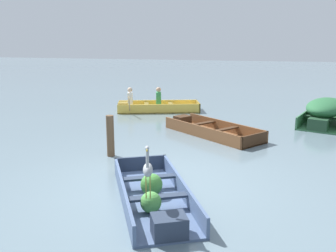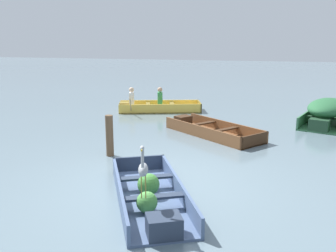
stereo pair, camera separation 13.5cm
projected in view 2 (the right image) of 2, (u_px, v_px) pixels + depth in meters
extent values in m
plane|color=slate|center=(160.00, 180.00, 7.25)|extent=(80.00, 80.00, 0.00)
cube|color=#475B7F|center=(150.00, 199.00, 6.36)|extent=(2.24, 3.04, 0.04)
cube|color=#475B7F|center=(179.00, 189.00, 6.42)|extent=(1.34, 2.59, 0.33)
cube|color=#475B7F|center=(120.00, 194.00, 6.22)|extent=(1.34, 2.59, 0.33)
cube|color=#273246|center=(139.00, 164.00, 7.67)|extent=(0.96, 0.52, 0.33)
cube|color=#273246|center=(164.00, 226.00, 5.12)|extent=(0.59, 0.54, 0.30)
cube|color=#273246|center=(154.00, 197.00, 5.89)|extent=(0.92, 0.57, 0.04)
cube|color=#273246|center=(146.00, 178.00, 6.71)|extent=(0.92, 0.57, 0.04)
sphere|color=#4C9342|center=(147.00, 202.00, 5.81)|extent=(0.33, 0.33, 0.33)
sphere|color=#428438|center=(148.00, 184.00, 6.44)|extent=(0.38, 0.38, 0.38)
cube|color=brown|center=(213.00, 134.00, 10.64)|extent=(3.05, 2.68, 0.04)
cube|color=brown|center=(200.00, 132.00, 10.32)|extent=(2.45, 1.90, 0.33)
cube|color=brown|center=(225.00, 127.00, 10.90)|extent=(2.45, 1.90, 0.33)
cube|color=#3F2716|center=(255.00, 141.00, 9.45)|extent=(0.67, 0.85, 0.33)
cube|color=#3F2716|center=(183.00, 121.00, 11.65)|extent=(0.57, 0.59, 0.30)
cube|color=#3F2716|center=(202.00, 124.00, 10.95)|extent=(0.70, 0.84, 0.04)
cube|color=#3F2716|center=(225.00, 130.00, 10.24)|extent=(0.70, 0.84, 0.04)
cube|color=#387047|center=(326.00, 124.00, 11.92)|extent=(1.98, 2.91, 0.04)
cube|color=#387047|center=(308.00, 117.00, 12.19)|extent=(0.87, 2.55, 0.38)
cube|color=#1E3D27|center=(334.00, 112.00, 12.94)|extent=(1.18, 0.42, 0.38)
cube|color=#1E3D27|center=(319.00, 125.00, 10.93)|extent=(0.63, 0.51, 0.35)
cube|color=#1E3D27|center=(325.00, 118.00, 11.53)|extent=(1.12, 0.50, 0.04)
cube|color=#1E3D27|center=(330.00, 114.00, 12.18)|extent=(1.12, 0.50, 0.04)
ellipsoid|color=#286038|center=(328.00, 108.00, 11.80)|extent=(1.78, 2.44, 0.56)
cube|color=#E5BC47|center=(160.00, 111.00, 14.12)|extent=(3.20, 1.90, 0.04)
cube|color=#E5BC47|center=(160.00, 109.00, 13.62)|extent=(2.90, 0.98, 0.34)
cube|color=#E5BC47|center=(160.00, 104.00, 14.56)|extent=(2.90, 0.98, 0.34)
cube|color=olive|center=(199.00, 106.00, 14.16)|extent=(0.36, 0.98, 0.34)
cube|color=olive|center=(124.00, 106.00, 14.02)|extent=(0.48, 0.54, 0.31)
cube|color=olive|center=(148.00, 104.00, 14.05)|extent=(0.43, 0.92, 0.04)
cube|color=olive|center=(172.00, 104.00, 14.09)|extent=(0.43, 0.92, 0.04)
cube|color=#338C4C|center=(160.00, 98.00, 14.01)|extent=(0.26, 0.32, 0.44)
sphere|color=tan|center=(160.00, 90.00, 13.94)|extent=(0.18, 0.18, 0.18)
cube|color=white|center=(132.00, 98.00, 13.97)|extent=(0.26, 0.32, 0.44)
sphere|color=beige|center=(131.00, 90.00, 13.89)|extent=(0.18, 0.18, 0.18)
cylinder|color=tan|center=(131.00, 105.00, 13.20)|extent=(0.24, 0.62, 0.55)
cylinder|color=tan|center=(133.00, 98.00, 14.77)|extent=(0.24, 0.62, 0.55)
cylinder|color=olive|center=(146.00, 187.00, 5.39)|extent=(0.02, 0.02, 0.35)
cylinder|color=olive|center=(141.00, 187.00, 5.39)|extent=(0.02, 0.02, 0.35)
ellipsoid|color=#93999E|center=(143.00, 170.00, 5.33)|extent=(0.22, 0.35, 0.18)
cylinder|color=#93999E|center=(142.00, 158.00, 5.16)|extent=(0.07, 0.12, 0.28)
ellipsoid|color=#93999E|center=(142.00, 148.00, 5.09)|extent=(0.09, 0.12, 0.06)
cone|color=gold|center=(142.00, 150.00, 5.01)|extent=(0.05, 0.10, 0.02)
cylinder|color=brown|center=(110.00, 136.00, 8.67)|extent=(0.18, 0.18, 0.97)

